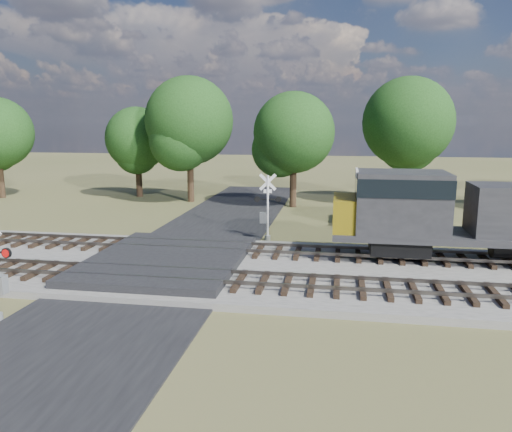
# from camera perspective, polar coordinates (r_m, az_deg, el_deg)

# --- Properties ---
(ground) EXTENTS (160.00, 160.00, 0.00)m
(ground) POSITION_cam_1_polar(r_m,az_deg,el_deg) (23.86, -10.46, -6.21)
(ground) COLOR brown
(ground) RESTS_ON ground
(ballast_bed) EXTENTS (140.00, 10.00, 0.30)m
(ballast_bed) POSITION_cam_1_polar(r_m,az_deg,el_deg) (23.01, 14.28, -6.62)
(ballast_bed) COLOR gray
(ballast_bed) RESTS_ON ground
(road) EXTENTS (7.00, 60.00, 0.08)m
(road) POSITION_cam_1_polar(r_m,az_deg,el_deg) (23.85, -10.46, -6.12)
(road) COLOR black
(road) RESTS_ON ground
(crossing_panel) EXTENTS (7.00, 9.00, 0.62)m
(crossing_panel) POSITION_cam_1_polar(r_m,az_deg,el_deg) (24.22, -10.08, -5.16)
(crossing_panel) COLOR #262628
(crossing_panel) RESTS_ON ground
(track_near) EXTENTS (140.00, 2.60, 0.33)m
(track_near) POSITION_cam_1_polar(r_m,az_deg,el_deg) (21.03, -4.29, -7.22)
(track_near) COLOR black
(track_near) RESTS_ON ballast_bed
(track_far) EXTENTS (140.00, 2.60, 0.33)m
(track_far) POSITION_cam_1_polar(r_m,az_deg,el_deg) (25.71, -1.63, -3.83)
(track_far) COLOR black
(track_far) RESTS_ON ballast_bed
(crossing_signal_far) EXTENTS (1.59, 0.36, 3.94)m
(crossing_signal_far) POSITION_cam_1_polar(r_m,az_deg,el_deg) (29.10, 1.18, 0.38)
(crossing_signal_far) COLOR silver
(crossing_signal_far) RESTS_ON ground
(equipment_shed) EXTENTS (4.00, 4.00, 2.72)m
(equipment_shed) POSITION_cam_1_polar(r_m,az_deg,el_deg) (34.29, 15.00, 1.16)
(equipment_shed) COLOR #472A1E
(equipment_shed) RESTS_ON ground
(treeline) EXTENTS (86.13, 9.50, 11.67)m
(treeline) POSITION_cam_1_polar(r_m,az_deg,el_deg) (41.48, 9.26, 10.51)
(treeline) COLOR black
(treeline) RESTS_ON ground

